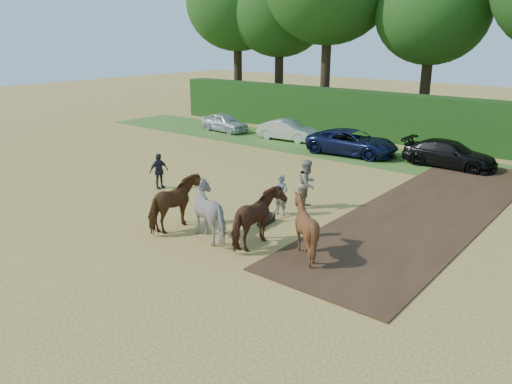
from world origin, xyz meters
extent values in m
plane|color=gold|center=(0.00, 0.00, 0.00)|extent=(120.00, 120.00, 0.00)
cube|color=#472D1C|center=(1.50, 7.00, 0.03)|extent=(4.50, 17.00, 0.05)
cube|color=#38601E|center=(0.00, 14.00, 0.01)|extent=(50.00, 5.00, 0.03)
cube|color=#14380F|center=(0.00, 18.50, 1.50)|extent=(46.00, 1.60, 3.00)
imported|color=#B3A88C|center=(-2.39, 4.28, 0.97)|extent=(0.80, 0.99, 1.94)
imported|color=#22242D|center=(-8.89, 2.29, 0.79)|extent=(0.52, 0.97, 1.58)
imported|color=brown|center=(-4.67, -0.54, 0.93)|extent=(1.27, 2.31, 1.86)
imported|color=#B6ACA4|center=(-3.10, -0.21, 0.93)|extent=(2.03, 1.80, 1.86)
imported|color=brown|center=(-1.53, 0.12, 0.93)|extent=(1.27, 2.31, 1.86)
imported|color=#5C2817|center=(0.04, 0.45, 0.93)|extent=(1.71, 1.87, 1.87)
cube|color=black|center=(-2.55, 1.87, 0.16)|extent=(0.41, 0.83, 0.31)
cube|color=brown|center=(-2.49, 1.35, 0.31)|extent=(0.24, 1.24, 0.09)
cylinder|color=brown|center=(-2.81, 2.33, 0.49)|extent=(0.29, 0.89, 0.65)
cylinder|color=brown|center=(-2.42, 2.38, 0.49)|extent=(0.07, 0.90, 0.65)
imported|color=gray|center=(-2.68, 2.93, 0.78)|extent=(0.61, 0.44, 1.56)
imported|color=silver|center=(-15.83, 14.09, 0.64)|extent=(3.89, 1.84, 1.29)
imported|color=silver|center=(-10.63, 14.42, 0.65)|extent=(4.04, 1.73, 1.29)
imported|color=#141A3F|center=(-5.43, 13.44, 0.71)|extent=(5.31, 2.82, 1.42)
imported|color=black|center=(-0.23, 14.16, 0.68)|extent=(4.69, 1.92, 1.36)
cylinder|color=#382616|center=(-21.00, 21.50, 2.93)|extent=(0.70, 0.70, 5.85)
ellipsoid|color=#163F11|center=(-21.00, 21.50, 9.00)|extent=(8.40, 8.40, 7.73)
cylinder|color=#382616|center=(-17.00, 22.00, 2.70)|extent=(0.70, 0.70, 5.40)
ellipsoid|color=#163F11|center=(-17.00, 22.00, 8.32)|extent=(7.80, 7.80, 7.18)
cylinder|color=#382616|center=(-12.00, 21.00, 3.26)|extent=(0.70, 0.70, 6.53)
cylinder|color=#382616|center=(-5.00, 22.50, 2.59)|extent=(0.70, 0.70, 5.17)
ellipsoid|color=#163F11|center=(-5.00, 22.50, 7.95)|extent=(7.40, 7.40, 6.81)
camera|label=1|loc=(7.83, -11.45, 6.56)|focal=35.00mm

